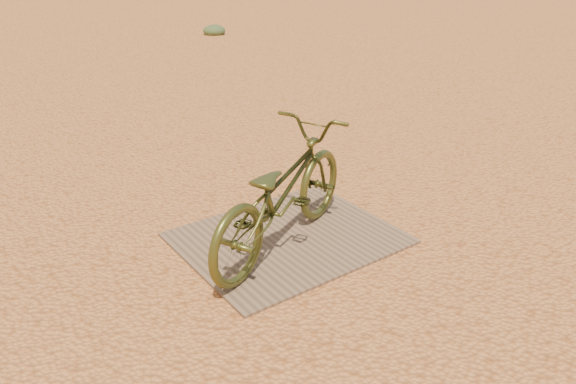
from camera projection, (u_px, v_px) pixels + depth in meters
ground at (340, 264)px, 4.14m from camera, size 120.00×120.00×0.00m
plywood_board at (288, 238)px, 4.46m from camera, size 1.63×1.32×0.02m
bicycle at (281, 192)px, 4.13m from camera, size 1.85×1.26×0.92m
kale_b at (214, 34)px, 13.21m from camera, size 0.52×0.52×0.28m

